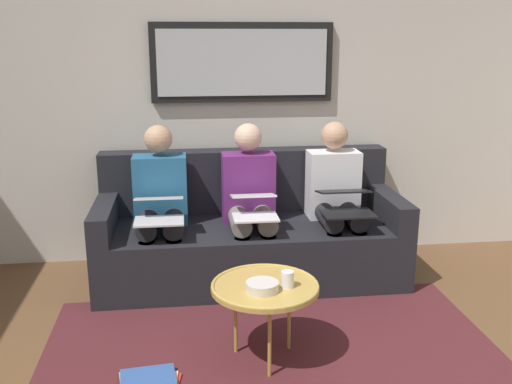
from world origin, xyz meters
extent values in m
cube|color=beige|center=(0.00, -2.60, 1.30)|extent=(6.00, 0.12, 2.60)
cube|color=#4C1E23|center=(0.00, -0.85, 0.00)|extent=(2.60, 1.80, 0.01)
cube|color=black|center=(0.00, -2.05, 0.21)|extent=(2.20, 0.90, 0.42)
cube|color=black|center=(0.00, -2.40, 0.66)|extent=(2.20, 0.20, 0.48)
cube|color=black|center=(-1.03, -2.05, 0.52)|extent=(0.14, 0.90, 0.20)
cube|color=black|center=(1.03, -2.05, 0.52)|extent=(0.14, 0.90, 0.20)
cube|color=black|center=(0.00, -2.51, 1.55)|extent=(1.38, 0.04, 0.59)
cube|color=#B2B7BC|center=(0.00, -2.48, 1.55)|extent=(1.28, 0.01, 0.49)
cylinder|color=tan|center=(0.05, -0.90, 0.43)|extent=(0.59, 0.59, 0.03)
torus|color=tan|center=(0.05, -0.90, 0.44)|extent=(0.59, 0.59, 0.02)
cylinder|color=#B28E42|center=(0.05, -0.72, 0.21)|extent=(0.02, 0.02, 0.42)
cylinder|color=#B28E42|center=(-0.10, -0.99, 0.21)|extent=(0.02, 0.02, 0.42)
cylinder|color=#B28E42|center=(0.21, -0.99, 0.21)|extent=(0.02, 0.02, 0.42)
cylinder|color=silver|center=(-0.06, -0.86, 0.49)|extent=(0.07, 0.07, 0.09)
cylinder|color=beige|center=(0.08, -0.83, 0.47)|extent=(0.17, 0.17, 0.05)
cube|color=silver|center=(-0.64, -2.15, 0.67)|extent=(0.38, 0.22, 0.50)
sphere|color=tan|center=(-0.64, -2.15, 1.04)|extent=(0.20, 0.20, 0.20)
cylinder|color=#232328|center=(-0.73, -1.94, 0.49)|extent=(0.14, 0.42, 0.14)
cylinder|color=#232328|center=(-0.55, -1.94, 0.49)|extent=(0.14, 0.42, 0.14)
cylinder|color=#232328|center=(-0.73, -1.73, 0.21)|extent=(0.11, 0.11, 0.42)
cylinder|color=#232328|center=(-0.55, -1.73, 0.21)|extent=(0.11, 0.11, 0.42)
cube|color=black|center=(-0.64, -1.73, 0.57)|extent=(0.35, 0.23, 0.01)
cube|color=black|center=(-0.64, -1.87, 0.69)|extent=(0.35, 0.23, 0.05)
cube|color=#A5C6EA|center=(-0.64, -1.86, 0.69)|extent=(0.32, 0.20, 0.04)
cube|color=#66236B|center=(0.00, -2.15, 0.67)|extent=(0.38, 0.22, 0.50)
sphere|color=beige|center=(0.00, -2.15, 1.04)|extent=(0.20, 0.20, 0.20)
cylinder|color=gray|center=(-0.09, -1.94, 0.49)|extent=(0.14, 0.42, 0.14)
cylinder|color=gray|center=(0.09, -1.94, 0.49)|extent=(0.14, 0.42, 0.14)
cylinder|color=gray|center=(-0.09, -1.73, 0.21)|extent=(0.11, 0.11, 0.42)
cylinder|color=gray|center=(0.09, -1.73, 0.21)|extent=(0.11, 0.11, 0.42)
cube|color=white|center=(0.00, -1.73, 0.57)|extent=(0.30, 0.22, 0.01)
cube|color=white|center=(0.00, -1.86, 0.68)|extent=(0.30, 0.22, 0.05)
cube|color=#A5C6EA|center=(0.00, -1.86, 0.68)|extent=(0.27, 0.19, 0.04)
cube|color=#235B84|center=(0.64, -2.15, 0.67)|extent=(0.38, 0.22, 0.50)
sphere|color=tan|center=(0.64, -2.15, 1.04)|extent=(0.20, 0.20, 0.20)
cylinder|color=#232328|center=(0.55, -1.94, 0.49)|extent=(0.14, 0.42, 0.14)
cylinder|color=#232328|center=(0.73, -1.94, 0.49)|extent=(0.14, 0.42, 0.14)
cylinder|color=#232328|center=(0.55, -1.73, 0.21)|extent=(0.11, 0.11, 0.42)
cylinder|color=#232328|center=(0.73, -1.73, 0.21)|extent=(0.11, 0.11, 0.42)
cube|color=silver|center=(0.64, -1.73, 0.57)|extent=(0.32, 0.23, 0.01)
cube|color=silver|center=(0.64, -1.87, 0.68)|extent=(0.32, 0.22, 0.06)
cube|color=#A5C6EA|center=(0.64, -1.87, 0.69)|extent=(0.29, 0.19, 0.05)
cube|color=red|center=(0.67, -0.72, 0.01)|extent=(0.31, 0.24, 0.01)
cube|color=white|center=(0.68, -0.71, 0.02)|extent=(0.29, 0.22, 0.01)
cube|color=yellow|center=(0.69, -0.73, 0.03)|extent=(0.31, 0.24, 0.01)
cube|color=#33569E|center=(0.69, -0.73, 0.04)|extent=(0.30, 0.23, 0.01)
camera|label=1|loc=(0.47, 1.95, 1.74)|focal=40.59mm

